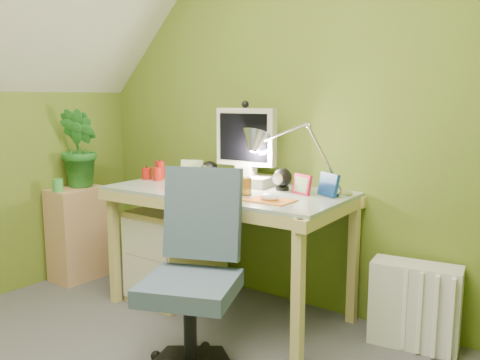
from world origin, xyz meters
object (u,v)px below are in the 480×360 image
Objects in this scene: potted_plant at (81,148)px; side_ledge at (78,234)px; desk_lamp at (313,142)px; radiator at (415,305)px; task_chair at (189,287)px; monitor at (246,144)px; desk at (228,251)px.

side_ledge is at bearing -101.23° from potted_plant.
desk_lamp reaches higher than radiator.
desk_lamp reaches higher than task_chair.
side_ledge reaches higher than radiator.
desk_lamp is at bearing 12.40° from side_ledge.
potted_plant is at bearing -171.02° from monitor.
side_ledge is at bearing -156.26° from desk_lamp.
side_ledge is 2.26m from radiator.
side_ledge is 0.77× the size of task_chair.
potted_plant is at bearing -176.48° from desk.
radiator is (0.74, 0.88, -0.20)m from task_chair.
potted_plant is (0.01, 0.05, 0.60)m from side_ledge.
task_chair is at bearing -68.81° from desk.
radiator is at bearing 9.82° from desk.
desk_lamp is at bearing 19.00° from desk.
desk_lamp is 0.99m from radiator.
monitor reaches higher than task_chair.
potted_plant reaches higher than desk.
monitor is at bearing 86.73° from task_chair.
monitor is 1.14× the size of radiator.
desk_lamp is (0.45, 0.00, 0.03)m from monitor.
monitor is 0.45m from desk_lamp.
desk is 1.31m from potted_plant.
side_ledge is 1.48× the size of radiator.
radiator is (1.03, 0.23, -0.15)m from desk.
monitor reaches higher than desk.
radiator is (0.58, 0.05, -0.81)m from desk_lamp.
task_chair reaches higher than desk.
desk_lamp is 1.04m from task_chair.
desk is 1.21m from side_ledge.
potted_plant is at bearing -179.85° from radiator.
desk is at bearing 8.63° from side_ledge.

